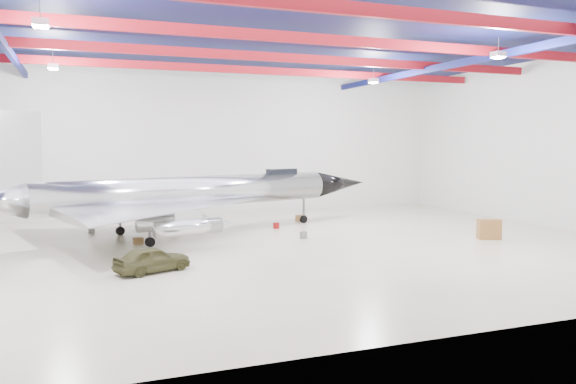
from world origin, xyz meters
name	(u,v)px	position (x,y,z in m)	size (l,w,h in m)	color
floor	(261,247)	(0.00, 0.00, 0.00)	(40.00, 40.00, 0.00)	beige
wall_back	(200,143)	(0.00, 15.00, 5.50)	(40.00, 40.00, 0.00)	silver
wall_right	(555,143)	(20.00, 0.00, 5.50)	(30.00, 30.00, 0.00)	silver
ceiling	(260,35)	(0.00, 0.00, 11.00)	(40.00, 40.00, 0.00)	#0A0F38
ceiling_structure	(260,48)	(0.00, 0.00, 10.32)	(39.50, 29.50, 1.08)	maroon
jet_aircraft	(193,196)	(-2.52, 5.38, 2.32)	(25.48, 18.11, 7.07)	silver
jeep	(152,259)	(-6.07, -3.82, 0.55)	(1.31, 3.26, 1.11)	#3D3B1E
desk	(489,229)	(13.01, -2.24, 0.58)	(1.26, 0.63, 1.16)	brown
crate_ply	(138,241)	(-5.94, 3.22, 0.18)	(0.50, 0.40, 0.35)	olive
toolbox_red	(159,229)	(-4.25, 7.44, 0.15)	(0.43, 0.34, 0.30)	maroon
engine_drum	(303,235)	(3.16, 1.73, 0.20)	(0.44, 0.44, 0.39)	#59595B
parts_bin	(301,218)	(5.72, 8.49, 0.21)	(0.61, 0.49, 0.43)	olive
crate_small	(91,231)	(-8.23, 8.14, 0.13)	(0.36, 0.29, 0.26)	#59595B
tool_chest	(276,225)	(2.98, 5.90, 0.19)	(0.41, 0.41, 0.37)	maroon
oil_barrel	(173,229)	(-3.51, 6.60, 0.22)	(0.62, 0.49, 0.43)	olive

